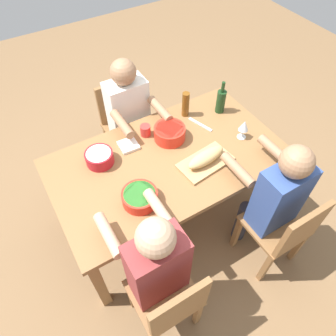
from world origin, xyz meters
name	(u,v)px	position (x,y,z in m)	size (l,w,h in m)	color
ground_plane	(168,211)	(0.00, 0.00, 0.00)	(8.00, 8.00, 0.00)	brown
dining_table	(168,166)	(0.00, 0.00, 0.66)	(1.74, 1.00, 0.74)	olive
chair_near_left	(170,302)	(-0.48, -0.82, 0.48)	(0.40, 0.40, 0.85)	olive
diner_near_left	(154,263)	(-0.48, -0.64, 0.70)	(0.41, 0.53, 1.20)	#2D2D38
chair_near_right	(284,230)	(0.48, -0.82, 0.48)	(0.40, 0.40, 0.85)	olive
diner_near_right	(274,195)	(0.48, -0.64, 0.70)	(0.41, 0.53, 1.20)	#2D2D38
chair_far_center	(124,121)	(0.00, 0.82, 0.48)	(0.40, 0.40, 0.85)	olive
diner_far_center	(130,114)	(0.00, 0.64, 0.70)	(0.41, 0.53, 1.20)	#2D2D38
serving_bowl_fruit	(170,132)	(0.12, 0.18, 0.80)	(0.25, 0.25, 0.11)	red
serving_bowl_greens	(140,197)	(-0.35, -0.23, 0.79)	(0.24, 0.24, 0.09)	red
serving_bowl_pasta	(99,157)	(-0.45, 0.23, 0.80)	(0.20, 0.20, 0.10)	#B21923
cutting_board	(205,162)	(0.21, -0.18, 0.75)	(0.40, 0.22, 0.02)	tan
bread_loaf	(206,157)	(0.21, -0.18, 0.81)	(0.32, 0.11, 0.09)	tan
wine_bottle	(221,101)	(0.65, 0.24, 0.85)	(0.08, 0.08, 0.29)	#193819
beer_bottle	(186,104)	(0.38, 0.35, 0.85)	(0.06, 0.06, 0.22)	brown
wine_glass	(244,126)	(0.61, -0.10, 0.86)	(0.08, 0.08, 0.17)	silver
fork_near_left	(111,232)	(-0.62, -0.34, 0.74)	(0.02, 0.17, 0.01)	silver
cup_far_center	(145,130)	(-0.02, 0.31, 0.79)	(0.08, 0.08, 0.09)	red
carving_knife	(200,124)	(0.42, 0.18, 0.74)	(0.23, 0.02, 0.01)	silver
napkin_stack	(129,145)	(-0.20, 0.26, 0.75)	(0.14, 0.14, 0.02)	white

